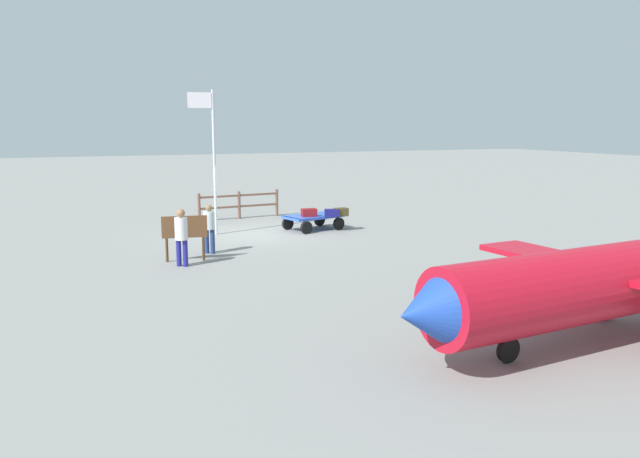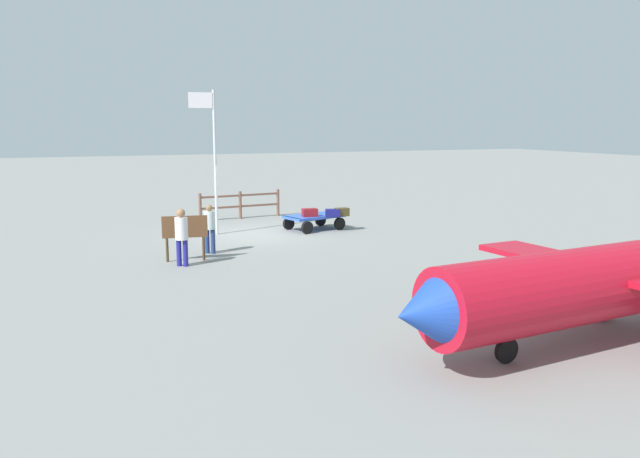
# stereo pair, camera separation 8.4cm
# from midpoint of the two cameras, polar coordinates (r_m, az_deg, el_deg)

# --- Properties ---
(ground_plane) EXTENTS (120.00, 120.00, 0.00)m
(ground_plane) POSITION_cam_midpoint_polar(r_m,az_deg,el_deg) (23.20, -5.95, -0.46)
(ground_plane) COLOR gray
(luggage_cart) EXTENTS (2.39, 1.78, 0.56)m
(luggage_cart) POSITION_cam_midpoint_polar(r_m,az_deg,el_deg) (23.97, -0.76, 0.95)
(luggage_cart) COLOR blue
(luggage_cart) RESTS_ON ground
(suitcase_grey) EXTENTS (0.49, 0.34, 0.30)m
(suitcase_grey) POSITION_cam_midpoint_polar(r_m,az_deg,el_deg) (23.70, 1.80, 1.53)
(suitcase_grey) COLOR #443B1D
(suitcase_grey) RESTS_ON luggage_cart
(suitcase_navy) EXTENTS (0.60, 0.47, 0.27)m
(suitcase_navy) POSITION_cam_midpoint_polar(r_m,az_deg,el_deg) (23.56, 0.96, 1.46)
(suitcase_navy) COLOR navy
(suitcase_navy) RESTS_ON luggage_cart
(suitcase_olive) EXTENTS (0.59, 0.41, 0.29)m
(suitcase_olive) POSITION_cam_midpoint_polar(r_m,az_deg,el_deg) (23.55, -1.09, 1.48)
(suitcase_olive) COLOR maroon
(suitcase_olive) RESTS_ON luggage_cart
(worker_lead) EXTENTS (0.48, 0.48, 1.52)m
(worker_lead) POSITION_cam_midpoint_polar(r_m,az_deg,el_deg) (19.82, -10.00, 0.32)
(worker_lead) COLOR navy
(worker_lead) RESTS_ON ground
(worker_trailing) EXTENTS (0.50, 0.50, 1.63)m
(worker_trailing) POSITION_cam_midpoint_polar(r_m,az_deg,el_deg) (18.17, -12.43, -0.33)
(worker_trailing) COLOR navy
(worker_trailing) RESTS_ON ground
(airplane_near) EXTENTS (9.03, 6.21, 3.00)m
(airplane_near) POSITION_cam_midpoint_polar(r_m,az_deg,el_deg) (12.75, 24.02, -4.26)
(airplane_near) COLOR red
(airplane_near) RESTS_ON ground
(flagpole) EXTENTS (0.93, 0.10, 5.13)m
(flagpole) POSITION_cam_midpoint_polar(r_m,az_deg,el_deg) (23.02, -9.80, 6.93)
(flagpole) COLOR silver
(flagpole) RESTS_ON ground
(signboard) EXTENTS (1.29, 0.26, 1.33)m
(signboard) POSITION_cam_midpoint_polar(r_m,az_deg,el_deg) (18.84, -12.14, -0.11)
(signboard) COLOR #4C3319
(signboard) RESTS_ON ground
(wooden_fence) EXTENTS (3.58, 0.51, 1.16)m
(wooden_fence) POSITION_cam_midpoint_polar(r_m,az_deg,el_deg) (26.96, -7.34, 2.31)
(wooden_fence) COLOR brown
(wooden_fence) RESTS_ON ground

